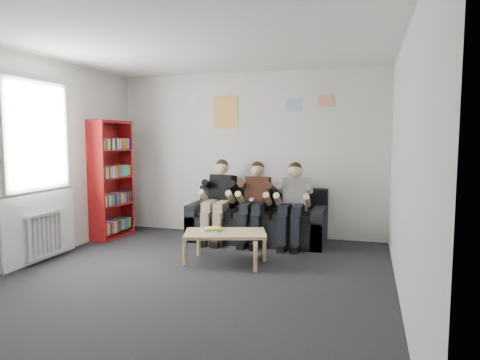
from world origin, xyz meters
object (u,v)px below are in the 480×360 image
object	(u,v)px
sofa	(258,222)
person_middle	(255,203)
person_left	(218,201)
coffee_table	(225,236)
bookshelf	(112,179)
person_right	(293,205)

from	to	relation	value
sofa	person_middle	world-z (taller)	person_middle
sofa	person_left	bearing A→B (deg)	-161.69
coffee_table	person_middle	size ratio (longest dim) A/B	0.82
bookshelf	coffee_table	world-z (taller)	bookshelf
sofa	person_right	bearing A→B (deg)	-18.19
bookshelf	person_middle	world-z (taller)	bookshelf
coffee_table	person_middle	distance (m)	1.18
sofa	person_right	world-z (taller)	person_right
person_left	person_middle	distance (m)	0.59
bookshelf	person_right	size ratio (longest dim) A/B	1.51
bookshelf	person_middle	size ratio (longest dim) A/B	1.51
bookshelf	coffee_table	bearing A→B (deg)	-18.54
coffee_table	person_right	bearing A→B (deg)	59.08
sofa	person_left	size ratio (longest dim) A/B	1.65
sofa	person_middle	size ratio (longest dim) A/B	1.68
sofa	coffee_table	xyz separation A→B (m)	(-0.09, -1.34, 0.07)
bookshelf	coffee_table	distance (m)	2.49
person_middle	coffee_table	bearing A→B (deg)	-95.83
person_middle	bookshelf	bearing A→B (deg)	-175.40
bookshelf	person_left	xyz separation A→B (m)	(1.75, 0.24, -0.31)
person_left	person_right	size ratio (longest dim) A/B	1.02
sofa	person_left	xyz separation A→B (m)	(-0.59, -0.20, 0.34)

